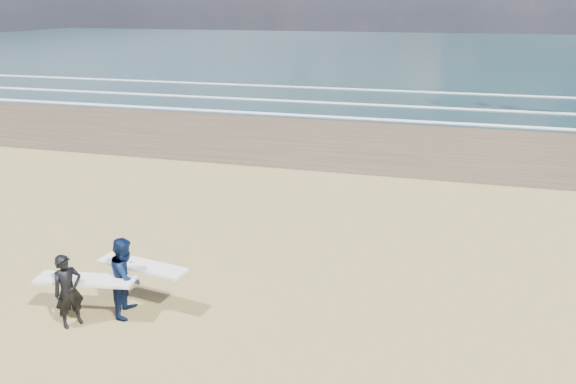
# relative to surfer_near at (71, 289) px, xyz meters

# --- Properties ---
(ocean) EXTENTS (220.00, 100.00, 0.02)m
(ocean) POSITION_rel_surfer_near_xyz_m (20.20, 72.08, -0.86)
(ocean) COLOR #183336
(ocean) RESTS_ON ground
(surfer_near) EXTENTS (2.25, 1.14, 1.70)m
(surfer_near) POSITION_rel_surfer_near_xyz_m (0.00, 0.00, 0.00)
(surfer_near) COLOR black
(surfer_near) RESTS_ON ground
(surfer_far) EXTENTS (2.25, 1.27, 1.87)m
(surfer_far) POSITION_rel_surfer_near_xyz_m (0.95, 0.73, 0.07)
(surfer_far) COLOR #0B193F
(surfer_far) RESTS_ON ground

